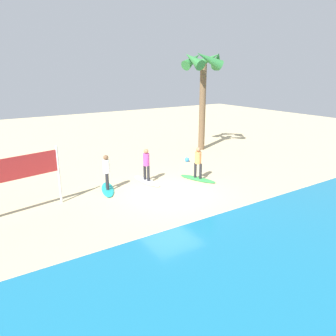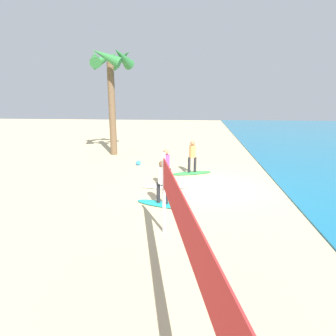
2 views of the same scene
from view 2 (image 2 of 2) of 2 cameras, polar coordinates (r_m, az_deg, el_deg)
The scene contains 10 objects.
ground_plane at distance 13.92m, azimuth 8.17°, elevation -3.67°, with size 60.00×60.00×0.00m, color #CCB789.
surfboard_green at distance 16.10m, azimuth 4.42°, elevation -0.90°, with size 2.10×0.56×0.09m, color green.
surfer_green at distance 15.86m, azimuth 4.49°, elevation 2.56°, with size 0.32×0.44×1.64m.
surfboard_white at distance 13.84m, azimuth -0.37°, elevation -3.43°, with size 2.10×0.56×0.09m, color white.
surfer_white at distance 13.57m, azimuth -0.38°, elevation 0.56°, with size 0.32×0.46×1.64m.
surfboard_teal at distance 11.81m, azimuth -1.06°, elevation -6.64°, with size 2.10×0.56×0.09m, color teal.
surfer_teal at distance 11.49m, azimuth -1.08°, elevation -2.03°, with size 0.32×0.44×1.64m.
volleyball_net at distance 4.98m, azimuth 5.17°, elevation -15.81°, with size 8.92×1.88×2.50m.
palm_tree at distance 20.66m, azimuth -10.55°, elevation 17.49°, with size 2.88×3.03×6.82m.
beach_ball at distance 17.87m, azimuth -5.45°, elevation 0.94°, with size 0.28×0.28×0.28m, color #338CE5.
Camera 2 is at (13.20, -0.97, 4.30)m, focal length 33.18 mm.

